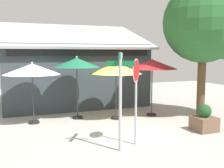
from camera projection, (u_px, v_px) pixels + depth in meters
The scene contains 10 objects.
ground_plane at pixel (129, 131), 9.92m from camera, with size 28.00×28.00×0.10m, color #ADA8A0.
cafe_building at pixel (73, 73), 14.84m from camera, with size 7.89×4.77×4.61m.
street_sign_post at pixel (120, 92), 7.61m from camera, with size 0.72×0.78×2.85m.
stop_sign at pixel (136, 86), 8.15m from camera, with size 0.48×0.54×2.66m.
patio_umbrella_ivory_left at pixel (32, 69), 10.64m from camera, with size 2.28×2.28×2.49m.
patio_umbrella_forest_green_center at pixel (77, 63), 11.42m from camera, with size 1.99×1.99×2.71m.
patio_umbrella_mustard_right at pixel (116, 68), 11.38m from camera, with size 2.25×2.25×2.50m.
patio_umbrella_crimson_far_right at pixel (152, 65), 11.98m from camera, with size 2.23×2.23×2.63m.
shade_tree at pixel (210, 25), 11.46m from camera, with size 3.94×3.47×5.88m.
sidewalk_planter at pixel (204, 120), 9.77m from camera, with size 0.78×0.78×0.99m.
Camera 1 is at (-4.08, -8.78, 2.81)m, focal length 42.95 mm.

